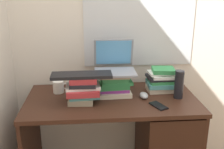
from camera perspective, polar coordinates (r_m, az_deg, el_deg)
wall_back at (r=2.22m, az=-0.76°, el=12.03°), size 6.00×0.06×2.60m
desk at (r=2.19m, az=8.42°, el=-13.14°), size 1.26×0.64×0.75m
book_stack_tall at (r=2.04m, az=0.56°, el=-2.00°), size 0.25×0.20×0.17m
book_stack_keyboard_riser at (r=1.92m, az=-6.19°, el=-3.17°), size 0.25×0.21×0.19m
book_stack_side at (r=2.14m, az=10.40°, el=-1.17°), size 0.24×0.20×0.19m
laptop at (r=2.04m, az=0.53°, el=2.29°), size 0.30×0.28×0.23m
keyboard at (r=1.89m, az=-6.42°, el=-0.13°), size 0.42×0.15×0.02m
computer_mouse at (r=2.02m, az=6.73°, el=-4.37°), size 0.06×0.10×0.04m
mug at (r=2.13m, az=-11.16°, el=-2.57°), size 0.12×0.08×0.09m
water_bottle at (r=2.03m, az=13.93°, el=-2.05°), size 0.07×0.07×0.21m
cell_phone at (r=1.90m, az=9.75°, el=-6.50°), size 0.12×0.15×0.01m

